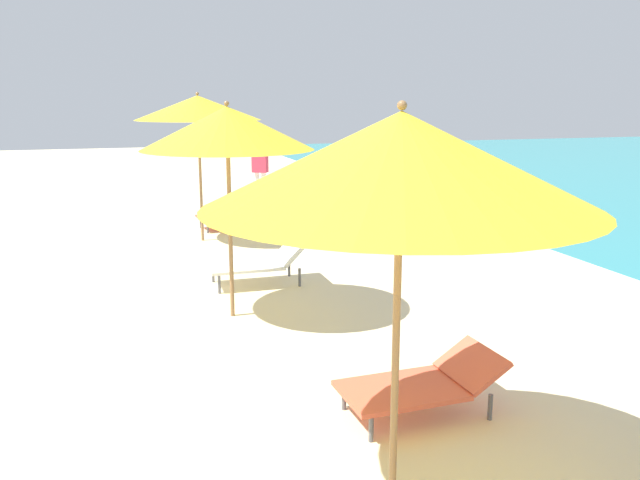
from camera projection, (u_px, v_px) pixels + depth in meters
The scene contains 8 objects.
umbrella_third at pixel (401, 161), 3.96m from camera, with size 2.43×2.43×2.58m.
lounger_third_shoreside at pixel (422, 383), 5.48m from camera, with size 1.36×0.72×0.50m.
umbrella_fourth at pixel (227, 128), 7.53m from camera, with size 1.99×1.99×2.55m.
lounger_fourth_shoreside at pixel (259, 262), 9.28m from camera, with size 1.33×0.68×0.63m.
umbrella_farthest at pixel (198, 108), 11.67m from camera, with size 2.22×2.22×2.67m.
lounger_farthest_shoreside at pixel (237, 213), 13.28m from camera, with size 1.54×0.83×0.63m.
person_walking_near at pixel (260, 165), 15.90m from camera, with size 0.42×0.37×1.62m.
beach_ball at pixel (348, 199), 15.85m from camera, with size 0.37×0.37×0.37m, color yellow.
Camera 1 is at (-1.98, 4.51, 2.60)m, focal length 37.15 mm.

